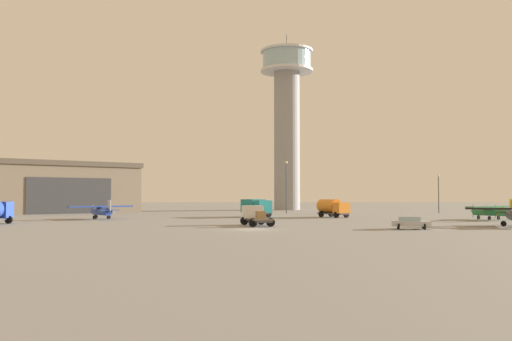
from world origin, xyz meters
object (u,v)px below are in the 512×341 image
Objects in this scene: airplane_blue at (101,210)px; truck_box_teal at (256,207)px; control_tower at (287,111)px; light_post_west at (439,190)px; airplane_green at (493,211)px; light_post_east at (286,183)px; car_silver at (410,222)px; truck_flatbed_white at (255,216)px; truck_fuel_tanker_orange at (332,207)px.

truck_box_teal reaches higher than airplane_blue.
truck_box_teal is at bearing -101.30° from control_tower.
airplane_blue is 65.70m from light_post_west.
control_tower reaches higher than airplane_green.
airplane_blue is 0.86× the size of light_post_east.
airplane_green is 1.19× the size of light_post_west.
car_silver is at bearing -78.48° from light_post_east.
truck_flatbed_white is 0.90× the size of light_post_west.
light_post_west is 30.75m from light_post_east.
light_post_east is (-1.98, -24.41, -18.00)m from control_tower.
control_tower is 62.34m from airplane_blue.
truck_box_teal is 0.88× the size of truck_flatbed_white.
control_tower is at bearing 154.93° from truck_fuel_tanker_orange.
light_post_west is at bearing -35.93° from airplane_green.
airplane_blue reaches higher than truck_flatbed_white.
airplane_green is 24.01m from truck_fuel_tanker_orange.
control_tower is at bearing 135.70° from truck_box_teal.
car_silver is at bearing -127.29° from truck_flatbed_white.
car_silver is (3.66, -29.93, -0.89)m from truck_fuel_tanker_orange.
light_post_west is at bearing 2.72° from light_post_east.
light_post_west reaches higher than truck_flatbed_white.
light_post_east is at bearing 126.63° from truck_box_teal.
light_post_west is (24.52, 19.73, 3.03)m from truck_fuel_tanker_orange.
control_tower is at bearing 141.35° from light_post_west.
car_silver is 54.01m from light_post_west.
truck_box_teal reaches higher than truck_flatbed_white.
truck_fuel_tanker_orange reaches higher than truck_box_teal.
truck_box_teal reaches higher than car_silver.
truck_box_teal is (23.39, 7.39, 0.31)m from airplane_blue.
car_silver is (16.58, -7.28, -0.42)m from truck_flatbed_white.
truck_fuel_tanker_orange is at bearing 109.38° from car_silver.
car_silver is at bearing -83.83° from control_tower.
airplane_green is 1.52× the size of truck_box_teal.
truck_flatbed_white is at bearing -160.73° from airplane_blue.
light_post_east is at bearing -177.28° from light_post_west.
control_tower is at bearing -21.20° from truck_flatbed_white.
truck_fuel_tanker_orange is 0.80× the size of light_post_west.
truck_fuel_tanker_orange is at bearing -115.22° from airplane_blue.
truck_flatbed_white is 0.68× the size of light_post_east.
truck_fuel_tanker_orange is 1.43× the size of car_silver.
truck_box_teal is at bearing -153.58° from light_post_west.
truck_fuel_tanker_orange is 0.60× the size of light_post_east.
truck_flatbed_white is (-12.92, -22.65, -0.46)m from truck_fuel_tanker_orange.
light_post_east reaches higher than airplane_blue.
airplane_green reaches higher than truck_box_teal.
airplane_blue is 1.44× the size of truck_fuel_tanker_orange.
light_post_east reaches higher than truck_fuel_tanker_orange.
truck_fuel_tanker_orange reaches higher than airplane_blue.
light_post_west is (20.86, 49.66, 3.92)m from car_silver.
truck_box_teal is at bearing -107.23° from airplane_blue.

